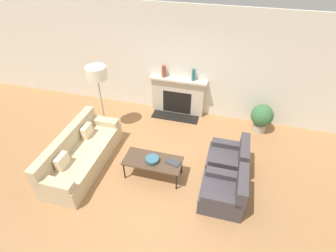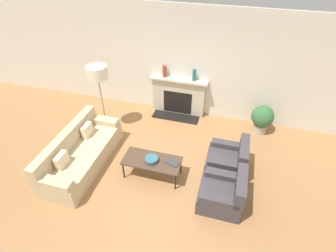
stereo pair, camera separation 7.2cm
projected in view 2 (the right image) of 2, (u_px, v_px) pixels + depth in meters
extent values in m
plane|color=#A87547|center=(160.00, 173.00, 5.71)|extent=(18.00, 18.00, 0.00)
cube|color=silver|center=(188.00, 64.00, 6.74)|extent=(18.00, 0.06, 2.90)
cube|color=beige|center=(178.00, 97.00, 7.26)|extent=(1.44, 0.20, 1.01)
cube|color=black|center=(178.00, 102.00, 7.28)|extent=(0.79, 0.04, 0.66)
cube|color=black|center=(176.00, 117.00, 7.35)|extent=(1.30, 0.40, 0.02)
cube|color=beige|center=(179.00, 80.00, 6.92)|extent=(1.56, 0.28, 0.05)
cube|color=#CCB78E|center=(84.00, 157.00, 5.79)|extent=(0.85, 2.22, 0.43)
cube|color=#CCB78E|center=(66.00, 140.00, 5.61)|extent=(0.20, 2.22, 0.39)
cube|color=#CCB78E|center=(53.00, 183.00, 4.85)|extent=(0.78, 0.22, 0.15)
cube|color=#CCB78E|center=(103.00, 121.00, 6.37)|extent=(0.78, 0.22, 0.15)
cube|color=beige|center=(61.00, 160.00, 5.22)|extent=(0.12, 0.32, 0.28)
cube|color=beige|center=(87.00, 130.00, 5.98)|extent=(0.12, 0.32, 0.28)
cube|color=#423D42|center=(220.00, 196.00, 4.99)|extent=(0.81, 0.79, 0.39)
cube|color=#423D42|center=(241.00, 186.00, 4.68)|extent=(0.18, 0.79, 0.39)
cube|color=#423D42|center=(224.00, 175.00, 5.07)|extent=(0.73, 0.18, 0.12)
cube|color=#423D42|center=(220.00, 200.00, 4.60)|extent=(0.73, 0.18, 0.12)
cube|color=#423D42|center=(225.00, 163.00, 5.68)|extent=(0.81, 0.79, 0.39)
cube|color=#423D42|center=(244.00, 152.00, 5.37)|extent=(0.18, 0.79, 0.39)
cube|color=#423D42|center=(228.00, 145.00, 5.76)|extent=(0.73, 0.18, 0.12)
cube|color=#423D42|center=(225.00, 164.00, 5.29)|extent=(0.73, 0.18, 0.12)
cube|color=#4C3828|center=(152.00, 161.00, 5.39)|extent=(1.20, 0.54, 0.03)
cylinder|color=black|center=(123.00, 171.00, 5.48)|extent=(0.03, 0.03, 0.42)
cylinder|color=black|center=(175.00, 182.00, 5.23)|extent=(0.03, 0.03, 0.42)
cylinder|color=black|center=(132.00, 156.00, 5.83)|extent=(0.03, 0.03, 0.42)
cylinder|color=black|center=(181.00, 166.00, 5.58)|extent=(0.03, 0.03, 0.42)
cylinder|color=#38667A|center=(152.00, 161.00, 5.36)|extent=(0.10, 0.10, 0.02)
cylinder|color=#38667A|center=(151.00, 159.00, 5.33)|extent=(0.28, 0.28, 0.06)
cube|color=#38383D|center=(172.00, 162.00, 5.31)|extent=(0.32, 0.23, 0.02)
cylinder|color=gray|center=(107.00, 127.00, 6.99)|extent=(0.34, 0.34, 0.03)
cylinder|color=gray|center=(102.00, 103.00, 6.53)|extent=(0.03, 0.03, 1.47)
cylinder|color=silver|center=(97.00, 72.00, 6.02)|extent=(0.48, 0.48, 0.29)
cylinder|color=brown|center=(164.00, 71.00, 6.92)|extent=(0.11, 0.11, 0.32)
cylinder|color=#28666B|center=(194.00, 75.00, 6.74)|extent=(0.09, 0.09, 0.31)
cylinder|color=#B2A899|center=(260.00, 128.00, 6.79)|extent=(0.34, 0.34, 0.23)
sphere|color=#386B3D|center=(263.00, 116.00, 6.57)|extent=(0.56, 0.56, 0.56)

